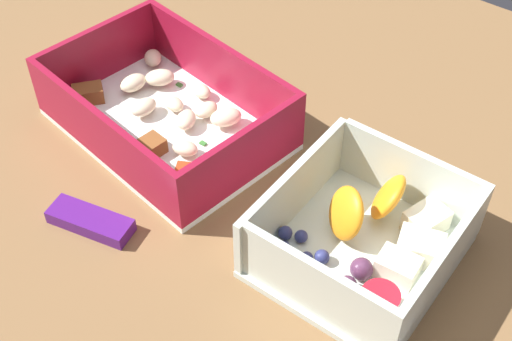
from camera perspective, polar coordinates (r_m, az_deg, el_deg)
The scene contains 4 objects.
table_surface at distance 59.69cm, azimuth -2.10°, elevation -1.86°, with size 80.00×80.00×2.00cm, color brown.
pasta_container at distance 63.18cm, azimuth -7.36°, elevation 4.71°, with size 22.36×16.78×6.28cm.
fruit_bowl at distance 53.10cm, azimuth 9.18°, elevation -5.55°, with size 13.34×14.38×5.93cm.
candy_bar at distance 57.00cm, azimuth -13.42°, elevation -4.06°, with size 7.00×2.40×1.20cm, color #51197A.
Camera 1 is at (-26.43, 30.66, 44.86)cm, focal length 48.76 mm.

